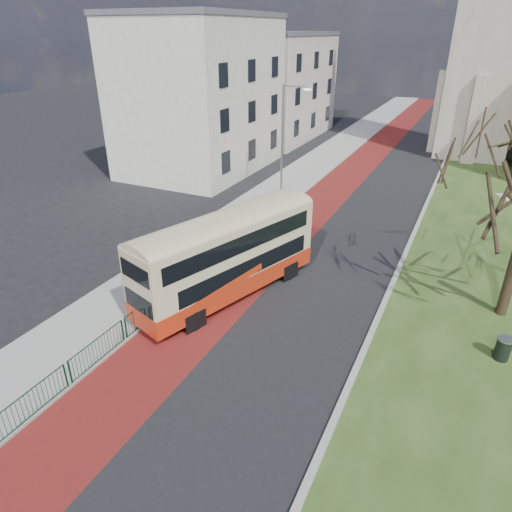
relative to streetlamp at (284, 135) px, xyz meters
The scene contains 12 objects.
ground 19.08m from the streetlamp, 76.42° to the right, with size 160.00×160.00×0.00m, color black.
road_carriageway 7.70m from the streetlamp, 18.88° to the left, with size 9.00×120.00×0.01m, color black.
bus_lane 5.91m from the streetlamp, 32.43° to the left, with size 3.40×120.00×0.01m, color #591414.
pavement_west 5.00m from the streetlamp, 108.07° to the left, with size 4.00×120.00×0.12m, color gray.
kerb_west 5.13m from the streetlamp, 56.03° to the left, with size 0.25×120.00×0.13m, color #999993.
kerb_east 12.07m from the streetlamp, 20.95° to the left, with size 0.25×80.00×0.13m, color #999993.
pedestrian_railing 14.64m from the streetlamp, 84.30° to the right, with size 0.07×24.00×1.12m.
street_block_near 10.62m from the streetlamp, 157.49° to the left, with size 10.30×14.30×13.00m.
street_block_far 22.24m from the streetlamp, 115.76° to the left, with size 10.30×16.30×11.50m.
streetlamp is the anchor object (origin of this frame).
bus 15.63m from the streetlamp, 76.90° to the right, with size 5.22×9.91×4.06m.
litter_bin 21.61m from the streetlamp, 43.64° to the right, with size 0.67×0.67×0.96m.
Camera 1 is at (8.56, -13.57, 11.58)m, focal length 32.00 mm.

